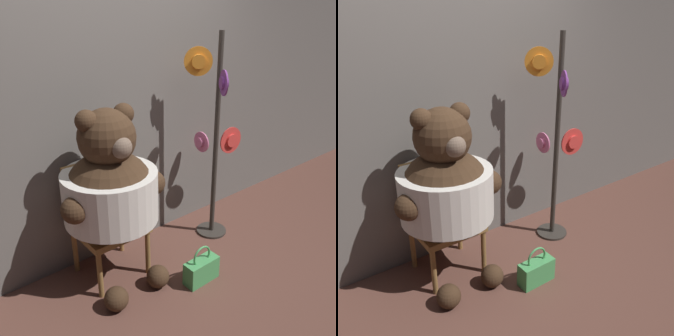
{
  "view_description": "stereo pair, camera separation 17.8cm",
  "coord_description": "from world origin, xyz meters",
  "views": [
    {
      "loc": [
        -1.49,
        -1.89,
        1.98
      ],
      "look_at": [
        0.25,
        0.21,
        0.8
      ],
      "focal_mm": 40.0,
      "sensor_mm": 36.0,
      "label": 1
    },
    {
      "loc": [
        -1.35,
        -2.0,
        1.98
      ],
      "look_at": [
        0.25,
        0.21,
        0.8
      ],
      "focal_mm": 40.0,
      "sensor_mm": 36.0,
      "label": 2
    }
  ],
  "objects": [
    {
      "name": "wall_back",
      "position": [
        0.0,
        0.63,
        1.29
      ],
      "size": [
        8.0,
        0.1,
        2.57
      ],
      "color": "#66605B",
      "rests_on": "ground_plane"
    },
    {
      "name": "teddy_bear",
      "position": [
        -0.27,
        0.22,
        0.77
      ],
      "size": [
        0.83,
        0.74,
        1.38
      ],
      "color": "#3D2819",
      "rests_on": "ground_plane"
    },
    {
      "name": "ground_plane",
      "position": [
        0.0,
        0.0,
        0.0
      ],
      "size": [
        14.0,
        14.0,
        0.0
      ],
      "primitive_type": "plane",
      "color": "brown"
    },
    {
      "name": "handbag_on_ground",
      "position": [
        0.21,
        -0.24,
        0.1
      ],
      "size": [
        0.29,
        0.12,
        0.32
      ],
      "color": "#479E56",
      "rests_on": "ground_plane"
    },
    {
      "name": "chair",
      "position": [
        -0.26,
        0.37,
        0.49
      ],
      "size": [
        0.49,
        0.45,
        0.91
      ],
      "color": "olive",
      "rests_on": "ground_plane"
    },
    {
      "name": "hat_display_rack",
      "position": [
        0.78,
        0.22,
        0.91
      ],
      "size": [
        0.53,
        0.48,
        1.82
      ],
      "color": "#332D28",
      "rests_on": "ground_plane"
    }
  ]
}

